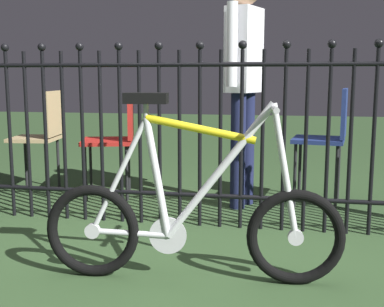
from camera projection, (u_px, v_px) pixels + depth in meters
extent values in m
plane|color=#304B29|center=(171.00, 262.00, 2.62)|extent=(20.00, 20.00, 0.00)
cylinder|color=black|center=(10.00, 136.00, 3.40)|extent=(0.02, 0.02, 1.13)
sphere|color=black|center=(5.00, 47.00, 3.31)|extent=(0.05, 0.05, 0.05)
cylinder|color=black|center=(28.00, 136.00, 3.38)|extent=(0.02, 0.02, 1.13)
cylinder|color=black|center=(46.00, 136.00, 3.35)|extent=(0.02, 0.02, 1.13)
sphere|color=black|center=(42.00, 47.00, 3.26)|extent=(0.05, 0.05, 0.05)
cylinder|color=black|center=(64.00, 137.00, 3.33)|extent=(0.02, 0.02, 1.13)
cylinder|color=black|center=(83.00, 137.00, 3.31)|extent=(0.02, 0.02, 1.13)
sphere|color=black|center=(80.00, 47.00, 3.22)|extent=(0.05, 0.05, 0.05)
cylinder|color=black|center=(102.00, 138.00, 3.28)|extent=(0.02, 0.02, 1.13)
cylinder|color=black|center=(121.00, 138.00, 3.26)|extent=(0.02, 0.02, 1.13)
sphere|color=black|center=(119.00, 46.00, 3.17)|extent=(0.05, 0.05, 0.05)
cylinder|color=black|center=(140.00, 139.00, 3.24)|extent=(0.02, 0.02, 1.13)
cylinder|color=black|center=(160.00, 139.00, 3.21)|extent=(0.02, 0.02, 1.13)
sphere|color=black|center=(159.00, 46.00, 3.12)|extent=(0.05, 0.05, 0.05)
cylinder|color=black|center=(180.00, 140.00, 3.19)|extent=(0.02, 0.02, 1.13)
cylinder|color=black|center=(200.00, 140.00, 3.17)|extent=(0.02, 0.02, 1.13)
sphere|color=black|center=(200.00, 45.00, 3.08)|extent=(0.05, 0.05, 0.05)
cylinder|color=black|center=(220.00, 140.00, 3.14)|extent=(0.02, 0.02, 1.13)
cylinder|color=black|center=(241.00, 141.00, 3.12)|extent=(0.02, 0.02, 1.13)
sphere|color=black|center=(243.00, 45.00, 3.03)|extent=(0.05, 0.05, 0.05)
cylinder|color=black|center=(262.00, 141.00, 3.10)|extent=(0.02, 0.02, 1.13)
cylinder|color=black|center=(284.00, 142.00, 3.07)|extent=(0.02, 0.02, 1.13)
sphere|color=black|center=(287.00, 44.00, 2.98)|extent=(0.05, 0.05, 0.05)
cylinder|color=black|center=(306.00, 142.00, 3.05)|extent=(0.02, 0.02, 1.13)
cylinder|color=black|center=(328.00, 143.00, 3.03)|extent=(0.02, 0.02, 1.13)
sphere|color=black|center=(332.00, 44.00, 2.94)|extent=(0.05, 0.05, 0.05)
cylinder|color=black|center=(350.00, 143.00, 3.00)|extent=(0.02, 0.02, 1.13)
cylinder|color=black|center=(373.00, 144.00, 2.98)|extent=(0.02, 0.02, 1.13)
sphere|color=black|center=(379.00, 43.00, 2.89)|extent=(0.05, 0.05, 0.05)
cylinder|color=black|center=(194.00, 195.00, 3.23)|extent=(4.14, 0.03, 0.03)
cylinder|color=black|center=(194.00, 65.00, 3.10)|extent=(4.14, 0.03, 0.03)
torus|color=black|center=(93.00, 231.00, 2.40)|extent=(0.46, 0.09, 0.46)
cylinder|color=silver|center=(93.00, 231.00, 2.40)|extent=(0.08, 0.04, 0.07)
torus|color=black|center=(296.00, 237.00, 2.31)|extent=(0.46, 0.09, 0.46)
cylinder|color=silver|center=(296.00, 237.00, 2.31)|extent=(0.08, 0.04, 0.07)
cylinder|color=silver|center=(219.00, 171.00, 2.29)|extent=(0.51, 0.08, 0.65)
cylinder|color=yellow|center=(200.00, 129.00, 2.27)|extent=(0.51, 0.08, 0.14)
cylinder|color=silver|center=(157.00, 178.00, 2.33)|extent=(0.13, 0.05, 0.57)
cylinder|color=silver|center=(130.00, 233.00, 2.38)|extent=(0.37, 0.06, 0.04)
cylinder|color=silver|center=(119.00, 176.00, 2.35)|extent=(0.29, 0.05, 0.56)
cylinder|color=silver|center=(285.00, 172.00, 2.26)|extent=(0.15, 0.04, 0.63)
cylinder|color=silver|center=(274.00, 106.00, 2.22)|extent=(0.03, 0.03, 0.02)
cylinder|color=silver|center=(274.00, 108.00, 2.22)|extent=(0.06, 0.40, 0.03)
cylinder|color=silver|center=(146.00, 110.00, 2.28)|extent=(0.03, 0.03, 0.07)
cube|color=black|center=(146.00, 98.00, 2.28)|extent=(0.21, 0.11, 0.05)
cylinder|color=silver|center=(168.00, 236.00, 2.37)|extent=(0.18, 0.03, 0.18)
cylinder|color=black|center=(85.00, 174.00, 3.85)|extent=(0.02, 0.02, 0.44)
cylinder|color=black|center=(91.00, 167.00, 4.16)|extent=(0.02, 0.02, 0.44)
cylinder|color=black|center=(127.00, 173.00, 3.87)|extent=(0.02, 0.02, 0.44)
cylinder|color=black|center=(129.00, 166.00, 4.19)|extent=(0.02, 0.02, 0.44)
cube|color=#A51E19|center=(107.00, 141.00, 3.98)|extent=(0.48, 0.48, 0.03)
cube|color=#A51E19|center=(130.00, 116.00, 3.96)|extent=(0.12, 0.37, 0.35)
cylinder|color=black|center=(295.00, 176.00, 3.67)|extent=(0.02, 0.02, 0.48)
cylinder|color=black|center=(300.00, 169.00, 3.94)|extent=(0.02, 0.02, 0.48)
cylinder|color=black|center=(336.00, 178.00, 3.57)|extent=(0.02, 0.02, 0.48)
cylinder|color=black|center=(338.00, 171.00, 3.85)|extent=(0.02, 0.02, 0.48)
cube|color=navy|center=(318.00, 140.00, 3.72)|extent=(0.42, 0.42, 0.03)
cube|color=navy|center=(344.00, 113.00, 3.63)|extent=(0.08, 0.35, 0.36)
cylinder|color=black|center=(12.00, 169.00, 4.04)|extent=(0.02, 0.02, 0.44)
cylinder|color=black|center=(26.00, 163.00, 4.32)|extent=(0.02, 0.02, 0.44)
cylinder|color=black|center=(46.00, 170.00, 4.02)|extent=(0.02, 0.02, 0.44)
cylinder|color=black|center=(58.00, 163.00, 4.30)|extent=(0.02, 0.02, 0.44)
cube|color=tan|center=(34.00, 139.00, 4.13)|extent=(0.40, 0.40, 0.03)
cube|color=tan|center=(53.00, 114.00, 4.09)|extent=(0.07, 0.34, 0.37)
cylinder|color=#191E3F|center=(238.00, 151.00, 3.62)|extent=(0.11, 0.11, 0.85)
cylinder|color=#191E3F|center=(247.00, 149.00, 3.76)|extent=(0.11, 0.11, 0.85)
cube|color=silver|center=(244.00, 50.00, 3.58)|extent=(0.27, 0.34, 0.60)
cylinder|color=silver|center=(232.00, 45.00, 3.40)|extent=(0.08, 0.08, 0.57)
cylinder|color=silver|center=(255.00, 47.00, 3.74)|extent=(0.08, 0.08, 0.57)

